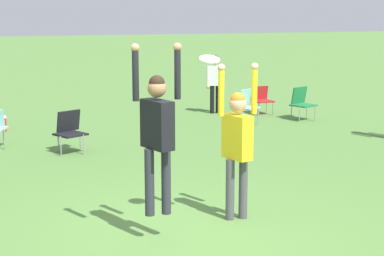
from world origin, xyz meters
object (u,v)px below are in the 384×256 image
(camping_chair_2, at_px, (246,104))
(person_spectator_near, at_px, (215,79))
(frisbee, at_px, (210,59))
(camping_chair_3, at_px, (302,101))
(camping_chair_0, at_px, (70,129))
(camping_chair_1, at_px, (261,98))
(person_defending, at_px, (237,138))
(person_jumping, at_px, (157,125))

(camping_chair_2, height_order, person_spectator_near, person_spectator_near)
(frisbee, bearing_deg, camping_chair_3, 54.32)
(camping_chair_0, xyz_separation_m, camping_chair_1, (5.63, 3.12, -0.03))
(camping_chair_0, distance_m, camping_chair_3, 6.55)
(camping_chair_1, height_order, person_spectator_near, person_spectator_near)
(person_defending, bearing_deg, camping_chair_3, 127.53)
(person_jumping, relative_size, camping_chair_2, 2.54)
(frisbee, bearing_deg, camping_chair_1, 61.49)
(frisbee, relative_size, camping_chair_2, 0.31)
(person_jumping, height_order, frisbee, person_jumping)
(camping_chair_3, bearing_deg, person_spectator_near, -66.48)
(camping_chair_2, bearing_deg, frisbee, 31.50)
(person_jumping, xyz_separation_m, camping_chair_1, (5.24, 8.46, -1.02))
(person_jumping, bearing_deg, camping_chair_2, -49.08)
(camping_chair_2, xyz_separation_m, camping_chair_3, (1.58, 0.03, -0.01))
(person_defending, distance_m, camping_chair_0, 5.24)
(camping_chair_2, bearing_deg, camping_chair_0, -9.52)
(camping_chair_3, bearing_deg, camping_chair_1, -85.47)
(camping_chair_3, height_order, person_spectator_near, person_spectator_near)
(camping_chair_0, distance_m, person_spectator_near, 5.76)
(camping_chair_1, bearing_deg, camping_chair_0, 24.54)
(person_jumping, bearing_deg, person_defending, -90.00)
(camping_chair_1, bearing_deg, frisbee, 57.06)
(person_defending, xyz_separation_m, camping_chair_3, (4.63, 6.90, -0.66))
(camping_chair_3, bearing_deg, camping_chair_0, -6.22)
(camping_chair_1, distance_m, person_spectator_near, 1.37)
(person_jumping, bearing_deg, camping_chair_0, -14.46)
(person_jumping, xyz_separation_m, camping_chair_0, (-0.39, 5.35, -0.99))
(person_jumping, height_order, person_defending, person_jumping)
(person_defending, relative_size, person_spectator_near, 1.35)
(camping_chair_2, bearing_deg, camping_chair_3, 149.12)
(person_defending, relative_size, camping_chair_3, 2.56)
(camping_chair_0, relative_size, person_spectator_near, 0.52)
(camping_chair_3, distance_m, person_spectator_near, 2.48)
(camping_chair_1, height_order, camping_chair_3, camping_chair_3)
(person_jumping, bearing_deg, camping_chair_3, -57.32)
(person_jumping, distance_m, frisbee, 1.10)
(frisbee, relative_size, person_spectator_near, 0.16)
(frisbee, xyz_separation_m, camping_chair_0, (-1.14, 5.15, -1.77))
(camping_chair_1, xyz_separation_m, camping_chair_3, (0.62, -1.15, 0.04))
(person_defending, distance_m, camping_chair_2, 7.54)
(person_spectator_near, bearing_deg, frisbee, -89.22)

